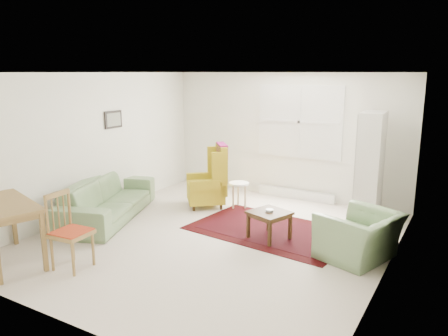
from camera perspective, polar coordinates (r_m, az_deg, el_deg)
The scene contains 10 objects.
room at distance 6.64m, azimuth -0.24°, elevation 1.58°, with size 5.04×5.54×2.51m.
rug at distance 7.16m, azimuth 6.13°, elevation -8.01°, with size 2.51×1.61×0.03m, color black, non-canonical shape.
sofa at distance 7.85m, azimuth -14.95°, elevation -2.98°, with size 2.37×0.92×0.95m, color #6D8C5D.
armchair at distance 6.25m, azimuth 17.28°, elevation -7.91°, with size 1.01×0.88×0.79m, color #6D8C5D.
wingback_chair at distance 8.22m, azimuth -2.44°, elevation -0.97°, with size 0.69×0.73×1.20m, color gold, non-canonical shape.
coffee_table at distance 6.75m, azimuth 5.92°, elevation -7.43°, with size 0.54×0.54×0.44m, color #3C2512, non-canonical shape.
stool at distance 8.21m, azimuth 1.96°, elevation -3.55°, with size 0.37×0.37×0.49m, color white, non-canonical shape.
cabinet at distance 7.92m, azimuth 18.56°, elevation 0.28°, with size 0.39×0.74×1.85m, color silver, non-canonical shape.
desk at distance 6.54m, azimuth -26.58°, elevation -7.57°, with size 1.32×0.66×0.84m, color olive, non-canonical shape.
desk_chair at distance 6.00m, azimuth -19.32°, elevation -7.82°, with size 0.44×0.44×1.01m, color olive, non-canonical shape.
Camera 1 is at (3.33, -5.40, 2.51)m, focal length 35.00 mm.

